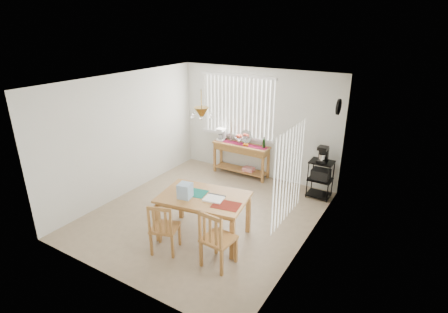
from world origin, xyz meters
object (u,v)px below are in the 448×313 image
Objects in this scene: wire_cart at (321,176)px; cart_items at (323,154)px; dining_table at (204,201)px; chair_right at (217,239)px; sideboard at (241,152)px; chair_left at (164,228)px.

cart_items is at bearing 90.00° from wire_cart.
wire_cart is at bearing 63.04° from dining_table.
cart_items is 2.85m from dining_table.
cart_items is 0.21× the size of dining_table.
chair_right is at bearing -42.34° from dining_table.
wire_cart is 0.51× the size of dining_table.
dining_table is at bearing 137.66° from chair_right.
sideboard is 2.78m from dining_table.
cart_items reaches higher than wire_cart.
chair_right reaches higher than chair_left.
chair_left is (-1.58, -3.22, -0.05)m from wire_cart.
cart_items is at bearing -4.34° from sideboard.
chair_right is at bearing 8.58° from chair_left.
cart_items is 0.37× the size of chair_left.
dining_table is at bearing 67.06° from chair_left.
dining_table is at bearing -74.87° from sideboard.
chair_left is at bearing -171.42° from chair_right.
chair_left is (-0.30, -0.71, -0.26)m from dining_table.
chair_right is at bearing -67.47° from sideboard.
sideboard is at bearing 97.17° from chair_left.
cart_items is 3.64m from chair_left.
wire_cart is at bearing 77.95° from chair_right.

